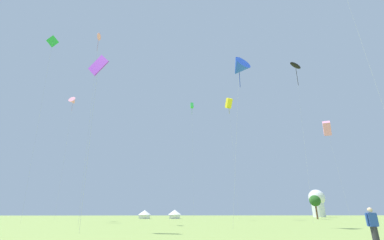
{
  "coord_description": "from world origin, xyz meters",
  "views": [
    {
      "loc": [
        -2.32,
        -5.35,
        1.47
      ],
      "look_at": [
        0.0,
        32.0,
        14.79
      ],
      "focal_mm": 24.59,
      "sensor_mm": 36.0,
      "label": 1
    }
  ],
  "objects_px": {
    "festival_tent_right": "(145,214)",
    "kite_purple_diamond": "(98,66)",
    "kite_blue_delta": "(239,68)",
    "kite_pink_delta": "(73,101)",
    "kite_black_parafoil": "(295,66)",
    "person_spectator": "(374,228)",
    "kite_pink_box": "(327,128)",
    "observatory_dome": "(317,202)",
    "kite_yellow_box": "(229,103)",
    "kite_green_box": "(192,106)",
    "tree_distant_left": "(315,201)",
    "kite_pink_parafoil": "(99,37)",
    "kite_green_diamond": "(52,43)",
    "festival_tent_left": "(175,214)"
  },
  "relations": [
    {
      "from": "festival_tent_right",
      "to": "kite_purple_diamond",
      "type": "bearing_deg",
      "value": -89.36
    },
    {
      "from": "kite_purple_diamond",
      "to": "kite_blue_delta",
      "type": "bearing_deg",
      "value": 22.53
    },
    {
      "from": "kite_pink_delta",
      "to": "kite_purple_diamond",
      "type": "bearing_deg",
      "value": -64.73
    },
    {
      "from": "kite_black_parafoil",
      "to": "festival_tent_right",
      "type": "height_order",
      "value": "kite_black_parafoil"
    },
    {
      "from": "kite_purple_diamond",
      "to": "person_spectator",
      "type": "height_order",
      "value": "kite_purple_diamond"
    },
    {
      "from": "kite_pink_box",
      "to": "observatory_dome",
      "type": "height_order",
      "value": "kite_pink_box"
    },
    {
      "from": "kite_yellow_box",
      "to": "kite_pink_box",
      "type": "height_order",
      "value": "kite_yellow_box"
    },
    {
      "from": "kite_green_box",
      "to": "kite_blue_delta",
      "type": "xyz_separation_m",
      "value": [
        4.15,
        -33.78,
        -8.59
      ]
    },
    {
      "from": "kite_blue_delta",
      "to": "tree_distant_left",
      "type": "xyz_separation_m",
      "value": [
        30.47,
        43.41,
        -14.89
      ]
    },
    {
      "from": "kite_pink_parafoil",
      "to": "kite_blue_delta",
      "type": "height_order",
      "value": "kite_pink_parafoil"
    },
    {
      "from": "kite_pink_box",
      "to": "kite_pink_parafoil",
      "type": "bearing_deg",
      "value": -164.76
    },
    {
      "from": "kite_green_diamond",
      "to": "observatory_dome",
      "type": "relative_size",
      "value": 3.51
    },
    {
      "from": "kite_pink_parafoil",
      "to": "kite_purple_diamond",
      "type": "bearing_deg",
      "value": -69.47
    },
    {
      "from": "kite_pink_box",
      "to": "person_spectator",
      "type": "bearing_deg",
      "value": -120.46
    },
    {
      "from": "observatory_dome",
      "to": "tree_distant_left",
      "type": "xyz_separation_m",
      "value": [
        -19.82,
        -35.99,
        -1.32
      ]
    },
    {
      "from": "kite_green_diamond",
      "to": "kite_purple_diamond",
      "type": "distance_m",
      "value": 38.58
    },
    {
      "from": "kite_pink_box",
      "to": "kite_green_box",
      "type": "bearing_deg",
      "value": 155.89
    },
    {
      "from": "kite_purple_diamond",
      "to": "kite_black_parafoil",
      "type": "xyz_separation_m",
      "value": [
        30.77,
        19.81,
        13.19
      ]
    },
    {
      "from": "kite_blue_delta",
      "to": "person_spectator",
      "type": "distance_m",
      "value": 25.8
    },
    {
      "from": "kite_yellow_box",
      "to": "person_spectator",
      "type": "height_order",
      "value": "kite_yellow_box"
    },
    {
      "from": "kite_pink_delta",
      "to": "kite_purple_diamond",
      "type": "distance_m",
      "value": 39.93
    },
    {
      "from": "kite_green_box",
      "to": "tree_distant_left",
      "type": "xyz_separation_m",
      "value": [
        34.62,
        9.62,
        -23.48
      ]
    },
    {
      "from": "kite_green_diamond",
      "to": "kite_green_box",
      "type": "height_order",
      "value": "kite_green_diamond"
    },
    {
      "from": "festival_tent_right",
      "to": "observatory_dome",
      "type": "relative_size",
      "value": 0.33
    },
    {
      "from": "kite_purple_diamond",
      "to": "kite_black_parafoil",
      "type": "distance_m",
      "value": 38.9
    },
    {
      "from": "kite_pink_delta",
      "to": "kite_yellow_box",
      "type": "relative_size",
      "value": 0.88
    },
    {
      "from": "festival_tent_left",
      "to": "person_spectator",
      "type": "bearing_deg",
      "value": -82.44
    },
    {
      "from": "person_spectator",
      "to": "festival_tent_right",
      "type": "height_order",
      "value": "festival_tent_right"
    },
    {
      "from": "festival_tent_left",
      "to": "kite_pink_box",
      "type": "bearing_deg",
      "value": -42.19
    },
    {
      "from": "kite_pink_delta",
      "to": "kite_pink_box",
      "type": "xyz_separation_m",
      "value": [
        56.27,
        -6.85,
        -7.69
      ]
    },
    {
      "from": "kite_pink_box",
      "to": "tree_distant_left",
      "type": "bearing_deg",
      "value": 73.34
    },
    {
      "from": "kite_black_parafoil",
      "to": "person_spectator",
      "type": "distance_m",
      "value": 43.71
    },
    {
      "from": "kite_black_parafoil",
      "to": "observatory_dome",
      "type": "height_order",
      "value": "kite_black_parafoil"
    },
    {
      "from": "kite_pink_box",
      "to": "festival_tent_right",
      "type": "bearing_deg",
      "value": 144.45
    },
    {
      "from": "kite_blue_delta",
      "to": "kite_pink_parafoil",
      "type": "bearing_deg",
      "value": 157.99
    },
    {
      "from": "kite_green_diamond",
      "to": "kite_black_parafoil",
      "type": "relative_size",
      "value": 1.3
    },
    {
      "from": "kite_pink_box",
      "to": "person_spectator",
      "type": "relative_size",
      "value": 11.61
    },
    {
      "from": "kite_pink_delta",
      "to": "person_spectator",
      "type": "bearing_deg",
      "value": -53.95
    },
    {
      "from": "kite_green_diamond",
      "to": "tree_distant_left",
      "type": "height_order",
      "value": "kite_green_diamond"
    },
    {
      "from": "kite_green_box",
      "to": "kite_black_parafoil",
      "type": "bearing_deg",
      "value": -47.5
    },
    {
      "from": "kite_pink_parafoil",
      "to": "kite_black_parafoil",
      "type": "xyz_separation_m",
      "value": [
        36.56,
        4.34,
        -1.58
      ]
    },
    {
      "from": "kite_green_box",
      "to": "observatory_dome",
      "type": "bearing_deg",
      "value": 39.95
    },
    {
      "from": "kite_purple_diamond",
      "to": "person_spectator",
      "type": "xyz_separation_m",
      "value": [
        16.95,
        -11.07,
        -14.48
      ]
    },
    {
      "from": "kite_yellow_box",
      "to": "festival_tent_right",
      "type": "height_order",
      "value": "kite_yellow_box"
    },
    {
      "from": "kite_green_box",
      "to": "tree_distant_left",
      "type": "bearing_deg",
      "value": 15.53
    },
    {
      "from": "kite_pink_box",
      "to": "kite_green_box",
      "type": "xyz_separation_m",
      "value": [
        -27.99,
        12.53,
        9.67
      ]
    },
    {
      "from": "tree_distant_left",
      "to": "festival_tent_right",
      "type": "bearing_deg",
      "value": 171.8
    },
    {
      "from": "festival_tent_right",
      "to": "festival_tent_left",
      "type": "relative_size",
      "value": 0.95
    },
    {
      "from": "kite_black_parafoil",
      "to": "tree_distant_left",
      "type": "distance_m",
      "value": 41.6
    },
    {
      "from": "kite_purple_diamond",
      "to": "tree_distant_left",
      "type": "bearing_deg",
      "value": 47.11
    }
  ]
}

